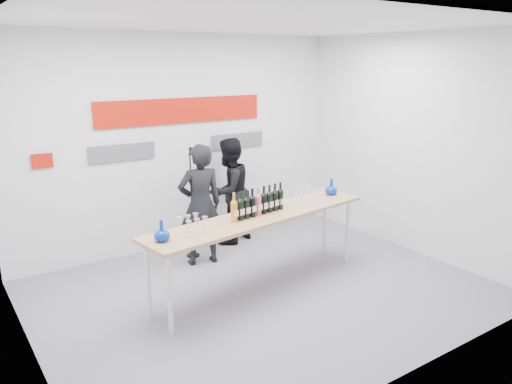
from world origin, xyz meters
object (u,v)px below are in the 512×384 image
(tasting_table, at_px, (261,221))
(mic_stand, at_px, (192,224))
(presenter_right, at_px, (229,191))
(presenter_left, at_px, (200,205))

(tasting_table, relative_size, mic_stand, 1.99)
(mic_stand, bearing_deg, tasting_table, -93.95)
(tasting_table, height_order, presenter_right, presenter_right)
(presenter_right, bearing_deg, tasting_table, 52.09)
(tasting_table, xyz_separation_m, presenter_left, (-0.23, 1.05, -0.02))
(tasting_table, height_order, presenter_left, presenter_left)
(presenter_left, height_order, mic_stand, presenter_left)
(tasting_table, height_order, mic_stand, mic_stand)
(presenter_left, relative_size, presenter_right, 1.03)
(tasting_table, bearing_deg, presenter_right, 63.91)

